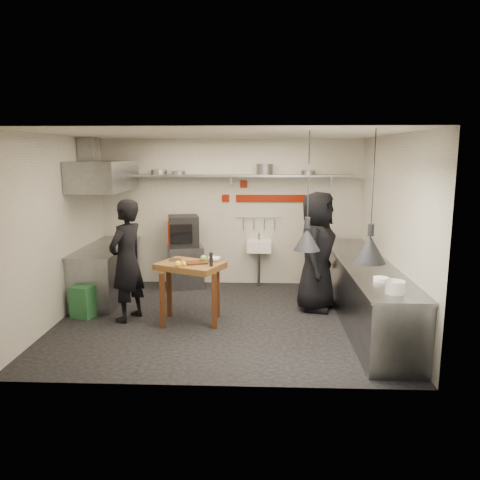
{
  "coord_description": "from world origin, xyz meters",
  "views": [
    {
      "loc": [
        0.54,
        -6.87,
        2.53
      ],
      "look_at": [
        0.25,
        0.3,
        1.2
      ],
      "focal_mm": 35.0,
      "sensor_mm": 36.0,
      "label": 1
    }
  ],
  "objects_px": {
    "oven_stand": "(185,266)",
    "green_bin": "(84,301)",
    "chef_right": "(317,251)",
    "combi_oven": "(184,231)",
    "prep_table": "(191,293)",
    "chef_left": "(127,261)"
  },
  "relations": [
    {
      "from": "oven_stand",
      "to": "chef_right",
      "type": "bearing_deg",
      "value": -40.85
    },
    {
      "from": "oven_stand",
      "to": "prep_table",
      "type": "bearing_deg",
      "value": -91.67
    },
    {
      "from": "combi_oven",
      "to": "oven_stand",
      "type": "bearing_deg",
      "value": 66.54
    },
    {
      "from": "oven_stand",
      "to": "green_bin",
      "type": "distance_m",
      "value": 2.2
    },
    {
      "from": "oven_stand",
      "to": "chef_left",
      "type": "height_order",
      "value": "chef_left"
    },
    {
      "from": "chef_left",
      "to": "chef_right",
      "type": "xyz_separation_m",
      "value": [
        2.93,
        0.62,
        0.04
      ]
    },
    {
      "from": "oven_stand",
      "to": "chef_right",
      "type": "distance_m",
      "value": 2.71
    },
    {
      "from": "oven_stand",
      "to": "prep_table",
      "type": "xyz_separation_m",
      "value": [
        0.39,
        -1.92,
        0.06
      ]
    },
    {
      "from": "oven_stand",
      "to": "green_bin",
      "type": "xyz_separation_m",
      "value": [
        -1.32,
        -1.75,
        -0.15
      ]
    },
    {
      "from": "chef_right",
      "to": "green_bin",
      "type": "bearing_deg",
      "value": 116.17
    },
    {
      "from": "combi_oven",
      "to": "prep_table",
      "type": "xyz_separation_m",
      "value": [
        0.4,
        -1.86,
        -0.63
      ]
    },
    {
      "from": "green_bin",
      "to": "chef_right",
      "type": "distance_m",
      "value": 3.77
    },
    {
      "from": "green_bin",
      "to": "chef_left",
      "type": "distance_m",
      "value": 1.01
    },
    {
      "from": "chef_left",
      "to": "green_bin",
      "type": "bearing_deg",
      "value": -75.75
    },
    {
      "from": "green_bin",
      "to": "prep_table",
      "type": "distance_m",
      "value": 1.73
    },
    {
      "from": "chef_left",
      "to": "chef_right",
      "type": "relative_size",
      "value": 0.96
    },
    {
      "from": "oven_stand",
      "to": "green_bin",
      "type": "relative_size",
      "value": 1.6
    },
    {
      "from": "combi_oven",
      "to": "chef_right",
      "type": "xyz_separation_m",
      "value": [
        2.35,
        -1.18,
        -0.12
      ]
    },
    {
      "from": "chef_right",
      "to": "prep_table",
      "type": "bearing_deg",
      "value": 127.49
    },
    {
      "from": "green_bin",
      "to": "chef_right",
      "type": "bearing_deg",
      "value": 7.88
    },
    {
      "from": "prep_table",
      "to": "chef_right",
      "type": "height_order",
      "value": "chef_right"
    },
    {
      "from": "oven_stand",
      "to": "combi_oven",
      "type": "bearing_deg",
      "value": -113.46
    }
  ]
}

